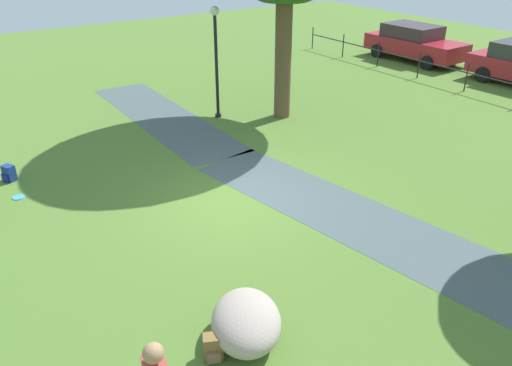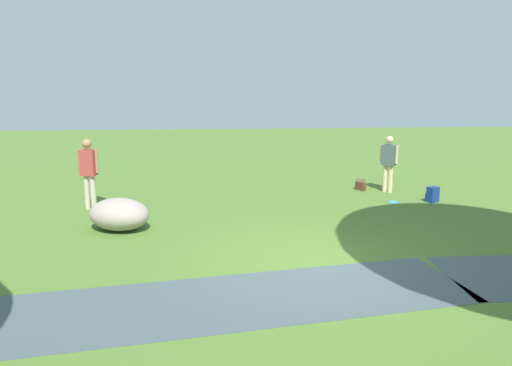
{
  "view_description": "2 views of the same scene",
  "coord_description": "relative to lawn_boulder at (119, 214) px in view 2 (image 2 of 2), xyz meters",
  "views": [
    {
      "loc": [
        8.57,
        -5.29,
        5.57
      ],
      "look_at": [
        1.28,
        -0.31,
        1.03
      ],
      "focal_mm": 35.41,
      "sensor_mm": 36.0,
      "label": 1
    },
    {
      "loc": [
        1.72,
        8.37,
        3.15
      ],
      "look_at": [
        1.02,
        -0.45,
        1.32
      ],
      "focal_mm": 35.64,
      "sensor_mm": 36.0,
      "label": 2
    }
  ],
  "objects": [
    {
      "name": "ground_plane",
      "position": [
        -3.79,
        2.2,
        -0.33
      ],
      "size": [
        48.0,
        48.0,
        0.0
      ],
      "primitive_type": "plane",
      "color": "#4E712C"
    },
    {
      "name": "footpath_segment_mid",
      "position": [
        -1.84,
        3.79,
        -0.33
      ],
      "size": [
        8.2,
        3.18,
        0.01
      ],
      "color": "#445154",
      "rests_on": "ground"
    },
    {
      "name": "lawn_boulder",
      "position": [
        0.0,
        0.0,
        0.0
      ],
      "size": [
        1.69,
        1.57,
        0.67
      ],
      "color": "#A7958A",
      "rests_on": "ground"
    },
    {
      "name": "woman_with_handbag",
      "position": [
        -6.88,
        -3.1,
        0.58
      ],
      "size": [
        0.43,
        0.42,
        1.59
      ],
      "color": "beige",
      "rests_on": "ground"
    },
    {
      "name": "man_near_boulder",
      "position": [
        1.02,
        -1.81,
        0.68
      ],
      "size": [
        0.51,
        0.31,
        1.73
      ],
      "color": "beige",
      "rests_on": "ground"
    },
    {
      "name": "handbag_on_grass",
      "position": [
        -6.19,
        -3.38,
        -0.19
      ],
      "size": [
        0.37,
        0.37,
        0.31
      ],
      "color": "brown",
      "rests_on": "ground"
    },
    {
      "name": "backpack_by_boulder",
      "position": [
        0.05,
        -0.6,
        -0.14
      ],
      "size": [
        0.34,
        0.34,
        0.4
      ],
      "color": "brown",
      "rests_on": "ground"
    },
    {
      "name": "spare_backpack_on_lawn",
      "position": [
        -7.65,
        -1.85,
        -0.14
      ],
      "size": [
        0.34,
        0.34,
        0.4
      ],
      "color": "navy",
      "rests_on": "ground"
    },
    {
      "name": "frisbee_on_grass",
      "position": [
        -6.63,
        -1.88,
        -0.32
      ],
      "size": [
        0.27,
        0.27,
        0.02
      ],
      "color": "#3F9CD2",
      "rests_on": "ground"
    }
  ]
}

